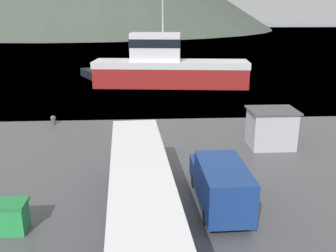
{
  "coord_description": "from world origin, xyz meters",
  "views": [
    {
      "loc": [
        -1.32,
        -7.02,
        9.23
      ],
      "look_at": [
        0.02,
        16.08,
        2.0
      ],
      "focal_mm": 40.0,
      "sensor_mm": 36.0,
      "label": 1
    }
  ],
  "objects_px": {
    "tour_bus": "(140,191)",
    "delivery_van": "(220,183)",
    "dock_kiosk": "(271,128)",
    "small_boat": "(94,74)",
    "storage_bin": "(10,217)",
    "fishing_boat": "(168,67)"
  },
  "relations": [
    {
      "from": "tour_bus",
      "to": "dock_kiosk",
      "type": "bearing_deg",
      "value": 43.59
    },
    {
      "from": "delivery_van",
      "to": "small_boat",
      "type": "distance_m",
      "value": 38.03
    },
    {
      "from": "tour_bus",
      "to": "delivery_van",
      "type": "distance_m",
      "value": 4.14
    },
    {
      "from": "tour_bus",
      "to": "storage_bin",
      "type": "distance_m",
      "value": 5.71
    },
    {
      "from": "tour_bus",
      "to": "small_boat",
      "type": "relative_size",
      "value": 2.02
    },
    {
      "from": "dock_kiosk",
      "to": "small_boat",
      "type": "bearing_deg",
      "value": 119.25
    },
    {
      "from": "storage_bin",
      "to": "small_boat",
      "type": "height_order",
      "value": "storage_bin"
    },
    {
      "from": "fishing_boat",
      "to": "storage_bin",
      "type": "relative_size",
      "value": 12.73
    },
    {
      "from": "tour_bus",
      "to": "delivery_van",
      "type": "height_order",
      "value": "tour_bus"
    },
    {
      "from": "fishing_boat",
      "to": "small_boat",
      "type": "distance_m",
      "value": 11.94
    },
    {
      "from": "tour_bus",
      "to": "fishing_boat",
      "type": "bearing_deg",
      "value": 81.05
    },
    {
      "from": "fishing_boat",
      "to": "storage_bin",
      "type": "xyz_separation_m",
      "value": [
        -8.65,
        -31.8,
        -1.75
      ]
    },
    {
      "from": "tour_bus",
      "to": "storage_bin",
      "type": "height_order",
      "value": "tour_bus"
    },
    {
      "from": "tour_bus",
      "to": "dock_kiosk",
      "type": "xyz_separation_m",
      "value": [
        8.95,
        9.62,
        -0.38
      ]
    },
    {
      "from": "tour_bus",
      "to": "storage_bin",
      "type": "relative_size",
      "value": 8.39
    },
    {
      "from": "small_boat",
      "to": "tour_bus",
      "type": "bearing_deg",
      "value": 73.35
    },
    {
      "from": "delivery_van",
      "to": "storage_bin",
      "type": "relative_size",
      "value": 3.98
    },
    {
      "from": "dock_kiosk",
      "to": "storage_bin",
      "type": "bearing_deg",
      "value": -146.29
    },
    {
      "from": "storage_bin",
      "to": "dock_kiosk",
      "type": "distance_m",
      "value": 17.52
    },
    {
      "from": "delivery_van",
      "to": "storage_bin",
      "type": "xyz_separation_m",
      "value": [
        -9.44,
        -1.62,
        -0.54
      ]
    },
    {
      "from": "tour_bus",
      "to": "small_boat",
      "type": "distance_m",
      "value": 38.64
    },
    {
      "from": "dock_kiosk",
      "to": "small_boat",
      "type": "xyz_separation_m",
      "value": [
        -15.89,
        28.37,
        -0.81
      ]
    }
  ]
}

